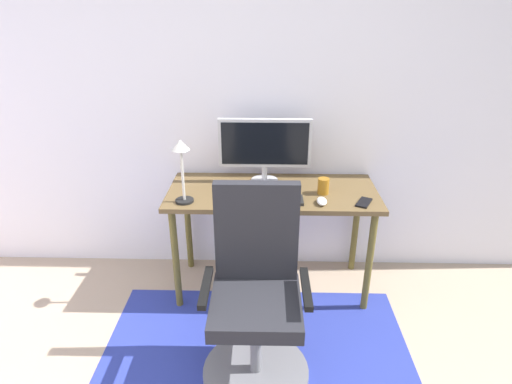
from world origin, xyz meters
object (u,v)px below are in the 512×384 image
computer_mouse (322,201)px  cell_phone (364,202)px  keyboard (268,200)px  desk_lamp (181,159)px  office_chair (256,309)px  monitor (265,145)px  coffee_cup (323,186)px  desk (272,202)px

computer_mouse → cell_phone: size_ratio=0.74×
keyboard → computer_mouse: (0.32, -0.03, 0.01)m
computer_mouse → desk_lamp: (-0.82, 0.01, 0.26)m
desk_lamp → office_chair: desk_lamp is taller
monitor → computer_mouse: monitor is taller
coffee_cup → desk_lamp: desk_lamp is taller
desk_lamp → computer_mouse: bearing=-0.5°
computer_mouse → office_chair: (-0.38, -0.56, -0.35)m
monitor → computer_mouse: (0.34, -0.34, -0.24)m
monitor → desk_lamp: bearing=-145.6°
office_chair → computer_mouse: bearing=55.6°
desk → monitor: size_ratio=2.23×
keyboard → desk_lamp: (-0.50, -0.02, 0.27)m
coffee_cup → cell_phone: size_ratio=0.72×
keyboard → cell_phone: (0.58, -0.01, -0.00)m
monitor → office_chair: (-0.03, -0.89, -0.59)m
monitor → cell_phone: (0.60, -0.32, -0.25)m
desk_lamp → monitor: bearing=34.4°
keyboard → desk_lamp: 0.57m
monitor → keyboard: bearing=-86.2°
desk → computer_mouse: size_ratio=12.84×
monitor → desk_lamp: size_ratio=1.54×
monitor → desk_lamp: 0.58m
desk → computer_mouse: 0.36m
monitor → coffee_cup: (0.37, -0.19, -0.20)m
monitor → computer_mouse: size_ratio=5.76×
computer_mouse → office_chair: office_chair is taller
keyboard → cell_phone: bearing=-1.4°
desk → office_chair: size_ratio=1.27×
desk_lamp → office_chair: size_ratio=0.37×
computer_mouse → desk_lamp: 0.86m
desk → office_chair: office_chair is taller
keyboard → computer_mouse: computer_mouse is taller
keyboard → coffee_cup: (0.35, 0.12, 0.04)m
monitor → keyboard: monitor is taller
desk_lamp → keyboard: bearing=2.3°
coffee_cup → desk_lamp: (-0.85, -0.14, 0.22)m
desk → monitor: 0.37m
desk_lamp → office_chair: bearing=-51.7°
desk → keyboard: keyboard is taller
cell_phone → office_chair: 0.92m
coffee_cup → office_chair: 0.90m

